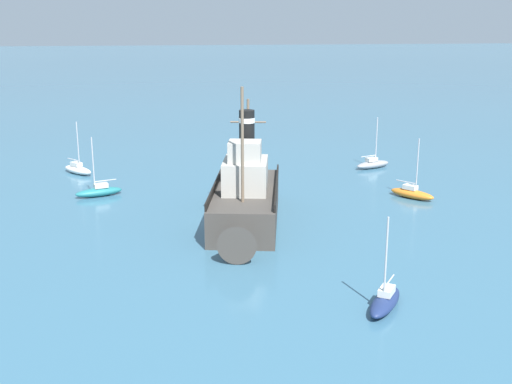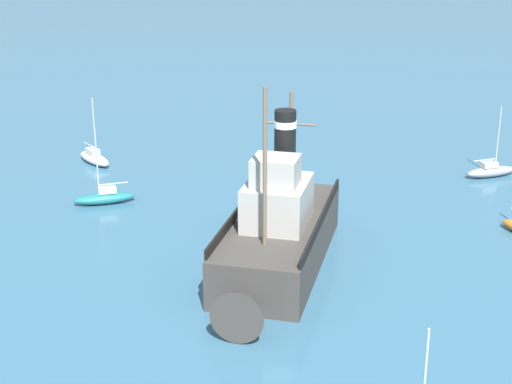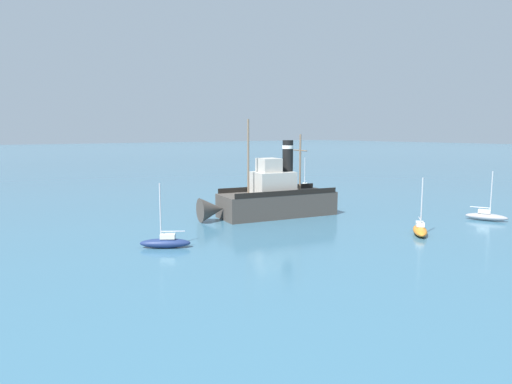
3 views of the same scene
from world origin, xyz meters
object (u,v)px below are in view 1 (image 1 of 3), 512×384
at_px(sailboat_orange, 412,193).
at_px(sailboat_teal, 99,191).
at_px(old_tugboat, 245,199).
at_px(sailboat_grey, 373,164).
at_px(sailboat_navy, 385,301).
at_px(sailboat_white, 78,169).

height_order(sailboat_orange, sailboat_teal, same).
height_order(old_tugboat, sailboat_teal, old_tugboat).
bearing_deg(sailboat_orange, sailboat_grey, -91.16).
xyz_separation_m(sailboat_navy, sailboat_teal, (16.16, -23.36, 0.00)).
xyz_separation_m(old_tugboat, sailboat_orange, (-14.12, -4.79, -1.40)).
bearing_deg(sailboat_white, old_tugboat, 128.43).
relative_size(sailboat_grey, sailboat_navy, 1.00).
distance_m(sailboat_orange, sailboat_teal, 25.38).
relative_size(old_tugboat, sailboat_grey, 3.02).
bearing_deg(old_tugboat, sailboat_white, -51.57).
height_order(sailboat_grey, sailboat_teal, same).
bearing_deg(sailboat_orange, old_tugboat, 18.73).
bearing_deg(sailboat_teal, old_tugboat, 140.87).
xyz_separation_m(sailboat_white, sailboat_navy, (-18.85, 31.63, 0.00)).
bearing_deg(old_tugboat, sailboat_grey, -132.72).
height_order(sailboat_grey, sailboat_orange, same).
xyz_separation_m(old_tugboat, sailboat_navy, (-5.23, 14.47, -1.40)).
relative_size(sailboat_grey, sailboat_white, 1.00).
height_order(old_tugboat, sailboat_orange, old_tugboat).
bearing_deg(sailboat_navy, sailboat_white, -59.20).
height_order(sailboat_white, sailboat_navy, same).
height_order(sailboat_orange, sailboat_navy, same).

